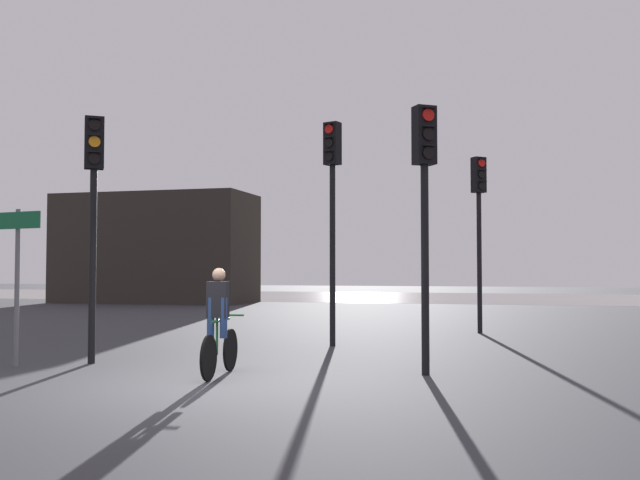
{
  "coord_description": "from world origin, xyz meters",
  "views": [
    {
      "loc": [
        4.2,
        -9.03,
        1.59
      ],
      "look_at": [
        0.5,
        5.0,
        2.2
      ],
      "focal_mm": 40.0,
      "sensor_mm": 36.0,
      "label": 1
    }
  ],
  "objects_px": {
    "traffic_light_near_right": "(425,186)",
    "traffic_light_near_left": "(94,191)",
    "traffic_light_center": "(332,191)",
    "distant_building": "(156,249)",
    "direction_sign_post": "(17,264)",
    "traffic_light_far_right": "(479,211)",
    "cyclist": "(219,321)"
  },
  "relations": [
    {
      "from": "traffic_light_near_left",
      "to": "direction_sign_post",
      "type": "xyz_separation_m",
      "value": [
        -1.0,
        -0.66,
        -1.25
      ]
    },
    {
      "from": "traffic_light_near_left",
      "to": "traffic_light_center",
      "type": "distance_m",
      "value": 5.0
    },
    {
      "from": "traffic_light_near_right",
      "to": "traffic_light_center",
      "type": "bearing_deg",
      "value": -91.57
    },
    {
      "from": "traffic_light_near_right",
      "to": "distant_building",
      "type": "bearing_deg",
      "value": -87.73
    },
    {
      "from": "traffic_light_near_left",
      "to": "direction_sign_post",
      "type": "bearing_deg",
      "value": -1.21
    },
    {
      "from": "traffic_light_center",
      "to": "cyclist",
      "type": "bearing_deg",
      "value": 100.59
    },
    {
      "from": "distant_building",
      "to": "traffic_light_near_right",
      "type": "relative_size",
      "value": 2.29
    },
    {
      "from": "traffic_light_far_right",
      "to": "cyclist",
      "type": "height_order",
      "value": "traffic_light_far_right"
    },
    {
      "from": "traffic_light_near_left",
      "to": "traffic_light_far_right",
      "type": "bearing_deg",
      "value": -163.47
    },
    {
      "from": "distant_building",
      "to": "direction_sign_post",
      "type": "distance_m",
      "value": 23.12
    },
    {
      "from": "traffic_light_near_right",
      "to": "traffic_light_near_left",
      "type": "distance_m",
      "value": 5.65
    },
    {
      "from": "distant_building",
      "to": "direction_sign_post",
      "type": "height_order",
      "value": "distant_building"
    },
    {
      "from": "traffic_light_near_right",
      "to": "direction_sign_post",
      "type": "height_order",
      "value": "traffic_light_near_right"
    },
    {
      "from": "traffic_light_near_right",
      "to": "traffic_light_near_left",
      "type": "height_order",
      "value": "traffic_light_near_left"
    },
    {
      "from": "traffic_light_far_right",
      "to": "cyclist",
      "type": "relative_size",
      "value": 2.6
    },
    {
      "from": "traffic_light_center",
      "to": "traffic_light_far_right",
      "type": "bearing_deg",
      "value": -107.98
    },
    {
      "from": "traffic_light_near_right",
      "to": "traffic_light_center",
      "type": "height_order",
      "value": "traffic_light_center"
    },
    {
      "from": "distant_building",
      "to": "traffic_light_far_right",
      "type": "bearing_deg",
      "value": -39.52
    },
    {
      "from": "traffic_light_near_left",
      "to": "traffic_light_center",
      "type": "bearing_deg",
      "value": -165.85
    },
    {
      "from": "distant_building",
      "to": "cyclist",
      "type": "height_order",
      "value": "distant_building"
    },
    {
      "from": "traffic_light_center",
      "to": "direction_sign_post",
      "type": "distance_m",
      "value": 6.35
    },
    {
      "from": "distant_building",
      "to": "direction_sign_post",
      "type": "bearing_deg",
      "value": -67.83
    },
    {
      "from": "traffic_light_near_right",
      "to": "direction_sign_post",
      "type": "bearing_deg",
      "value": -27.79
    },
    {
      "from": "direction_sign_post",
      "to": "cyclist",
      "type": "height_order",
      "value": "direction_sign_post"
    },
    {
      "from": "distant_building",
      "to": "traffic_light_far_right",
      "type": "relative_size",
      "value": 2.12
    },
    {
      "from": "traffic_light_near_right",
      "to": "traffic_light_near_left",
      "type": "relative_size",
      "value": 0.97
    },
    {
      "from": "traffic_light_far_right",
      "to": "traffic_light_center",
      "type": "height_order",
      "value": "traffic_light_center"
    },
    {
      "from": "traffic_light_near_right",
      "to": "traffic_light_center",
      "type": "distance_m",
      "value": 4.34
    },
    {
      "from": "cyclist",
      "to": "traffic_light_near_right",
      "type": "bearing_deg",
      "value": 12.39
    },
    {
      "from": "traffic_light_far_right",
      "to": "cyclist",
      "type": "bearing_deg",
      "value": 29.15
    },
    {
      "from": "traffic_light_near_left",
      "to": "traffic_light_center",
      "type": "height_order",
      "value": "traffic_light_center"
    },
    {
      "from": "cyclist",
      "to": "traffic_light_near_left",
      "type": "bearing_deg",
      "value": 158.43
    }
  ]
}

